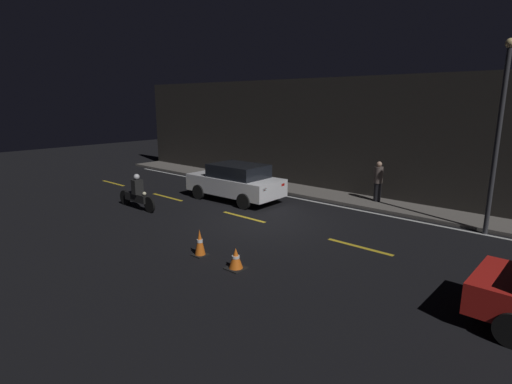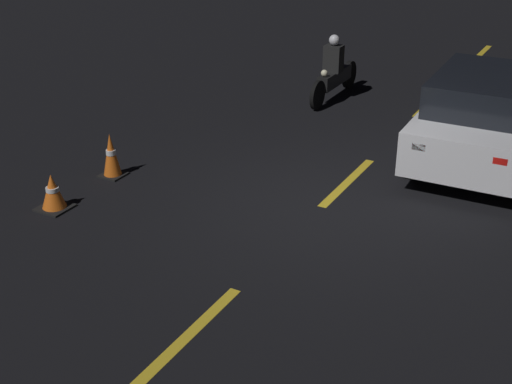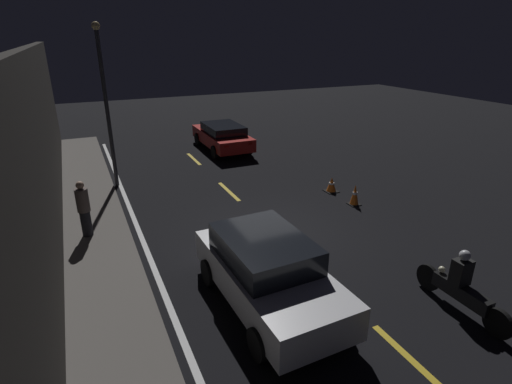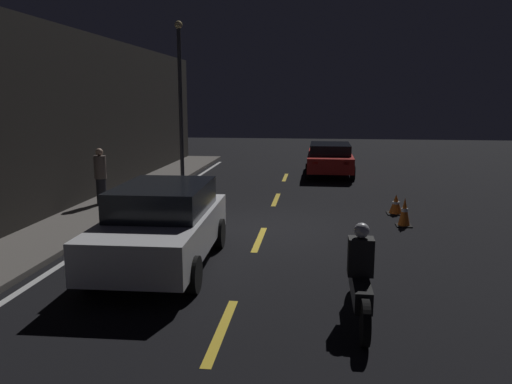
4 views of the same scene
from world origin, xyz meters
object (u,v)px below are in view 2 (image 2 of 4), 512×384
Objects in this scene: motorcycle at (334,73)px; traffic_cone_near at (111,156)px; traffic_cone_mid at (53,192)px; sedan_white at (486,115)px.

traffic_cone_near is (5.42, -1.52, -0.20)m from motorcycle.
motorcycle is at bearing 167.37° from traffic_cone_mid.
traffic_cone_near is at bearing 123.59° from sedan_white.
sedan_white is 1.81× the size of motorcycle.
motorcycle is at bearing 164.37° from traffic_cone_near.
sedan_white reaches higher than motorcycle.
traffic_cone_mid is at bearing -12.64° from motorcycle.
sedan_white reaches higher than traffic_cone_mid.
traffic_cone_near is 1.34m from traffic_cone_mid.
sedan_white is at bearing 125.26° from traffic_cone_near.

